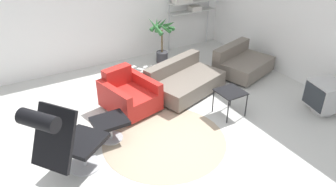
# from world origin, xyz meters

# --- Properties ---
(ground_plane) EXTENTS (12.00, 12.00, 0.00)m
(ground_plane) POSITION_xyz_m (0.00, 0.00, 0.00)
(ground_plane) COLOR silver
(wall_back) EXTENTS (12.00, 0.09, 2.80)m
(wall_back) POSITION_xyz_m (-0.00, 3.04, 1.40)
(wall_back) COLOR white
(wall_back) RESTS_ON ground_plane
(wall_right) EXTENTS (0.06, 12.00, 2.80)m
(wall_right) POSITION_xyz_m (3.45, 0.00, 1.40)
(wall_right) COLOR white
(wall_right) RESTS_ON ground_plane
(round_rug) EXTENTS (1.91, 1.91, 0.01)m
(round_rug) POSITION_xyz_m (0.07, -0.18, 0.00)
(round_rug) COLOR tan
(round_rug) RESTS_ON ground_plane
(lounge_chair) EXTENTS (1.10, 0.99, 1.24)m
(lounge_chair) POSITION_xyz_m (-1.43, -0.31, 0.71)
(lounge_chair) COLOR #BCBCC1
(lounge_chair) RESTS_ON ground_plane
(ottoman) EXTENTS (0.52, 0.44, 0.36)m
(ottoman) POSITION_xyz_m (-0.63, 0.28, 0.27)
(ottoman) COLOR #BCBCC1
(ottoman) RESTS_ON ground_plane
(armchair_red) EXTENTS (0.94, 1.04, 0.70)m
(armchair_red) POSITION_xyz_m (-0.02, 0.93, 0.26)
(armchair_red) COLOR silver
(armchair_red) RESTS_ON ground_plane
(couch_low) EXTENTS (1.60, 1.24, 0.60)m
(couch_low) POSITION_xyz_m (1.15, 0.96, 0.22)
(couch_low) COLOR black
(couch_low) RESTS_ON ground_plane
(couch_second) EXTENTS (1.33, 1.16, 0.60)m
(couch_second) POSITION_xyz_m (2.66, 1.03, 0.22)
(couch_second) COLOR black
(couch_second) RESTS_ON ground_plane
(side_table) EXTENTS (0.44, 0.44, 0.45)m
(side_table) POSITION_xyz_m (1.40, -0.09, 0.40)
(side_table) COLOR black
(side_table) RESTS_ON ground_plane
(crt_television) EXTENTS (0.62, 0.64, 0.57)m
(crt_television) POSITION_xyz_m (2.88, -0.86, 0.31)
(crt_television) COLOR #B7B7B7
(crt_television) RESTS_ON ground_plane
(potted_plant) EXTENTS (0.61, 0.58, 1.08)m
(potted_plant) POSITION_xyz_m (1.48, 2.41, 0.57)
(potted_plant) COLOR #333338
(potted_plant) RESTS_ON ground_plane
(shelf_unit) EXTENTS (1.21, 0.28, 1.95)m
(shelf_unit) POSITION_xyz_m (2.45, 2.82, 1.22)
(shelf_unit) COLOR #BCBCC1
(shelf_unit) RESTS_ON ground_plane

